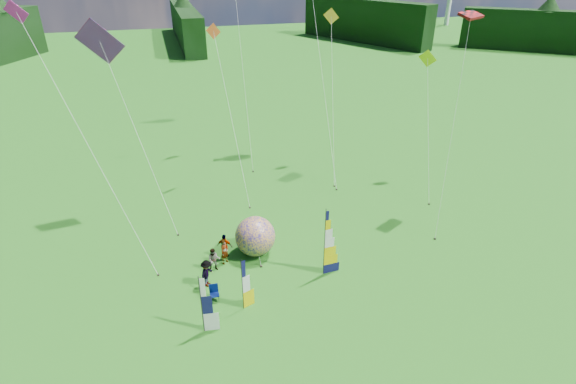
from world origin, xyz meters
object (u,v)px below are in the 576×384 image
object	(u,v)px
side_banner_left	(242,286)
kite_whale	(320,50)
spectator_d	(225,246)
camp_chair	(214,293)
spectator_a	(225,251)
feather_banner_main	(325,244)
bol_inflatable	(255,236)
spectator_b	(214,260)
side_banner_far	(202,306)
spectator_c	(207,273)

from	to	relation	value
side_banner_left	kite_whale	xyz separation A→B (m)	(10.52, 17.84, 8.59)
spectator_d	camp_chair	size ratio (longest dim) A/B	1.76
spectator_a	kite_whale	size ratio (longest dim) A/B	0.08
spectator_d	feather_banner_main	bearing A→B (deg)	175.07
bol_inflatable	kite_whale	size ratio (longest dim) A/B	0.13
spectator_b	camp_chair	size ratio (longest dim) A/B	1.63
feather_banner_main	bol_inflatable	size ratio (longest dim) A/B	1.71
spectator_a	spectator_d	size ratio (longest dim) A/B	1.02
spectator_b	feather_banner_main	bearing A→B (deg)	-7.36
feather_banner_main	camp_chair	size ratio (longest dim) A/B	4.65
side_banner_far	feather_banner_main	bearing A→B (deg)	27.78
bol_inflatable	spectator_b	world-z (taller)	bol_inflatable
side_banner_left	kite_whale	distance (m)	22.42
feather_banner_main	spectator_b	size ratio (longest dim) A/B	2.86
spectator_b	bol_inflatable	bearing A→B (deg)	32.47
bol_inflatable	camp_chair	xyz separation A→B (m)	(-3.20, -3.80, -0.82)
side_banner_left	spectator_a	xyz separation A→B (m)	(-0.32, 4.42, -0.74)
bol_inflatable	kite_whale	xyz separation A→B (m)	(8.76, 12.93, 8.89)
side_banner_left	spectator_a	distance (m)	4.49
side_banner_far	spectator_b	xyz separation A→B (m)	(1.22, 4.94, -0.94)
feather_banner_main	kite_whale	xyz separation A→B (m)	(5.27, 16.21, 7.96)
camp_chair	kite_whale	xyz separation A→B (m)	(11.96, 16.73, 9.71)
feather_banner_main	side_banner_far	bearing A→B (deg)	-164.51
spectator_b	spectator_a	bearing A→B (deg)	48.99
spectator_d	bol_inflatable	bearing A→B (deg)	-156.25
side_banner_far	spectator_c	world-z (taller)	side_banner_far
spectator_b	spectator_c	distance (m)	1.48
spectator_a	spectator_d	xyz separation A→B (m)	(0.11, 0.60, -0.02)
spectator_b	spectator_c	world-z (taller)	spectator_c
bol_inflatable	spectator_c	world-z (taller)	bol_inflatable
side_banner_far	kite_whale	bearing A→B (deg)	63.91
side_banner_far	spectator_d	distance (m)	6.50
bol_inflatable	spectator_d	size ratio (longest dim) A/B	1.54
bol_inflatable	kite_whale	world-z (taller)	kite_whale
feather_banner_main	spectator_c	size ratio (longest dim) A/B	2.53
spectator_d	kite_whale	world-z (taller)	kite_whale
kite_whale	side_banner_left	bearing A→B (deg)	-107.25
side_banner_far	spectator_a	world-z (taller)	side_banner_far
spectator_b	kite_whale	bearing A→B (deg)	62.43
feather_banner_main	side_banner_far	distance (m)	8.02
kite_whale	spectator_d	bearing A→B (deg)	-116.64
bol_inflatable	camp_chair	size ratio (longest dim) A/B	2.71
side_banner_far	side_banner_left	bearing A→B (deg)	33.30
side_banner_far	camp_chair	size ratio (longest dim) A/B	3.58
side_banner_far	spectator_c	distance (m)	3.73
feather_banner_main	spectator_b	distance (m)	6.85
bol_inflatable	kite_whale	bearing A→B (deg)	55.88
side_banner_left	camp_chair	xyz separation A→B (m)	(-1.44, 1.11, -1.12)
kite_whale	feather_banner_main	bearing A→B (deg)	-94.72
feather_banner_main	spectator_b	world-z (taller)	feather_banner_main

